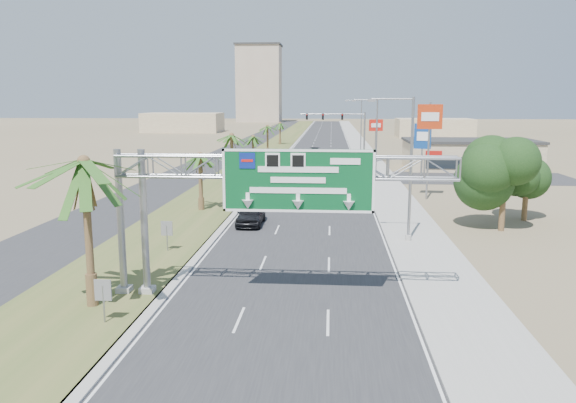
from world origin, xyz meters
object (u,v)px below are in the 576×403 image
Objects in this scene: car_far at (315,152)px; pole_sign_blue at (423,138)px; car_mid_lane at (313,187)px; palm_near at (84,163)px; store_building at (469,155)px; pole_sign_red_near at (430,123)px; car_right_lane at (356,166)px; pole_sign_red_far at (376,128)px; signal_mast at (351,133)px; sign_gantry at (266,178)px; car_left_lane at (251,214)px.

car_far is 0.69× the size of pole_sign_blue.
car_mid_lane is 0.59× the size of pole_sign_blue.
pole_sign_blue is at bearing 63.06° from palm_near.
store_building is 1.87× the size of pole_sign_red_near.
pole_sign_red_near reaches higher than car_far.
palm_near is 1.59× the size of car_right_lane.
car_right_lane is 13.48m from pole_sign_blue.
pole_sign_red_far is at bearing 100.49° from pole_sign_blue.
car_right_lane is at bearing -88.16° from signal_mast.
palm_near is 56.11m from car_right_lane.
signal_mast reaches higher than sign_gantry.
pole_sign_red_near is at bearing 56.64° from palm_near.
car_far is at bearing 89.82° from sign_gantry.
sign_gantry is at bearing -95.74° from signal_mast.
car_mid_lane is (1.22, 32.33, -5.34)m from sign_gantry.
palm_near is 1.66× the size of car_far.
car_right_lane is (5.34, 19.54, 0.02)m from car_mid_lane.
store_building is 32.29m from car_mid_lane.
car_far is (0.23, 73.07, -5.33)m from sign_gantry.
signal_mast is 1.41× the size of pole_sign_blue.
signal_mast is 1.45× the size of pole_sign_red_far.
pole_sign_red_near is (20.84, 31.66, 0.67)m from palm_near.
pole_sign_blue is (17.17, 24.87, 4.48)m from car_left_lane.
signal_mast reaches higher than car_mid_lane.
signal_mast is 33.07m from pole_sign_red_near.
sign_gantry is 0.93× the size of store_building.
sign_gantry is 1.74× the size of pole_sign_red_near.
signal_mast is 3.94m from pole_sign_red_far.
sign_gantry is 2.30× the size of pole_sign_blue.
car_mid_lane is (9.36, 34.25, -6.22)m from palm_near.
palm_near reaches higher than car_left_lane.
pole_sign_red_near is at bearing -80.15° from car_right_lane.
signal_mast is 2.04× the size of car_far.
pole_sign_blue reaches higher than store_building.
car_left_lane is at bearing -101.76° from signal_mast.
store_building is at bearing 8.65° from car_right_lane.
car_mid_lane is 32.01m from pole_sign_red_far.
car_far is 45.62m from pole_sign_red_near.
signal_mast reaches higher than store_building.
sign_gantry reaches higher than pole_sign_blue.
car_left_lane is at bearing -106.08° from pole_sign_red_far.
store_building is at bearing 57.89° from pole_sign_blue.
pole_sign_blue is (12.75, 9.26, 4.61)m from car_mid_lane.
palm_near is 65.60m from signal_mast.
sign_gantry reaches higher than car_right_lane.
pole_sign_red_far is (-2.64, 32.99, -2.08)m from pole_sign_red_near.
car_right_lane is 0.74× the size of pole_sign_red_far.
signal_mast is 21.88m from pole_sign_blue.
store_building is 17.42m from pole_sign_blue.
car_far is (3.43, 56.35, -0.11)m from car_left_lane.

